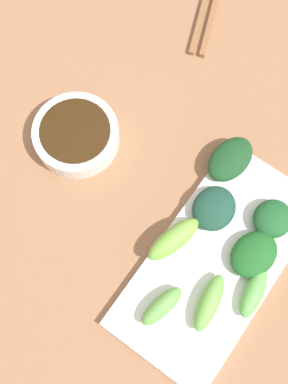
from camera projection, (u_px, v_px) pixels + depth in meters
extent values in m
cube|color=#986B4A|center=(157.00, 213.00, 0.67)|extent=(2.10, 2.10, 0.02)
cylinder|color=white|center=(76.00, 135.00, 0.68)|extent=(0.12, 0.12, 0.03)
cylinder|color=#34200B|center=(76.00, 134.00, 0.67)|extent=(0.10, 0.10, 0.02)
cube|color=white|center=(216.00, 261.00, 0.64)|extent=(0.15, 0.31, 0.01)
ellipsoid|color=#7ABA45|center=(173.00, 239.00, 0.62)|extent=(0.05, 0.09, 0.03)
ellipsoid|color=#1B4534|center=(214.00, 208.00, 0.64)|extent=(0.06, 0.07, 0.02)
ellipsoid|color=#1D5D23|center=(254.00, 254.00, 0.62)|extent=(0.07, 0.08, 0.03)
ellipsoid|color=#6DAF48|center=(209.00, 303.00, 0.60)|extent=(0.04, 0.08, 0.03)
ellipsoid|color=#1D592A|center=(273.00, 219.00, 0.63)|extent=(0.06, 0.06, 0.03)
ellipsoid|color=#66A74D|center=(162.00, 306.00, 0.60)|extent=(0.04, 0.07, 0.03)
ellipsoid|color=#62B152|center=(254.00, 292.00, 0.61)|extent=(0.04, 0.07, 0.02)
ellipsoid|color=#1A4621|center=(230.00, 159.00, 0.66)|extent=(0.06, 0.08, 0.02)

